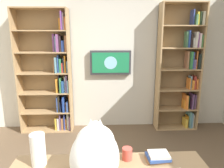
{
  "coord_description": "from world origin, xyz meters",
  "views": [
    {
      "loc": [
        0.16,
        1.49,
        1.68
      ],
      "look_at": [
        0.05,
        -1.12,
        1.07
      ],
      "focal_mm": 32.69,
      "sensor_mm": 36.0,
      "label": 1
    }
  ],
  "objects": [
    {
      "name": "bookshelf_left",
      "position": [
        -1.26,
        -2.06,
        1.12
      ],
      "size": [
        0.75,
        0.28,
        2.23
      ],
      "color": "tan",
      "rests_on": "ground"
    },
    {
      "name": "wall_mounted_tv",
      "position": [
        0.03,
        -2.15,
        1.23
      ],
      "size": [
        0.73,
        0.07,
        0.43
      ],
      "color": "#333338"
    },
    {
      "name": "coffee_mug",
      "position": [
        -0.02,
        0.05,
        0.78
      ],
      "size": [
        0.08,
        0.08,
        0.1
      ],
      "primitive_type": "cylinder",
      "color": "#D84C3F",
      "rests_on": "desk"
    },
    {
      "name": "wall_back",
      "position": [
        0.0,
        -2.23,
        1.35
      ],
      "size": [
        4.52,
        0.06,
        2.7
      ],
      "primitive_type": "cube",
      "color": "beige",
      "rests_on": "ground"
    },
    {
      "name": "paper_towel_roll",
      "position": [
        0.65,
        0.09,
        0.86
      ],
      "size": [
        0.11,
        0.11,
        0.25
      ],
      "primitive_type": "cylinder",
      "color": "white",
      "rests_on": "desk"
    },
    {
      "name": "bookshelf_right",
      "position": [
        1.07,
        -2.06,
        1.02
      ],
      "size": [
        0.9,
        0.28,
        2.13
      ],
      "color": "tan",
      "rests_on": "ground"
    },
    {
      "name": "cat",
      "position": [
        0.23,
        0.21,
        0.9
      ],
      "size": [
        0.35,
        0.66,
        0.35
      ],
      "color": "white",
      "rests_on": "desk"
    },
    {
      "name": "desk_book_stack",
      "position": [
        -0.26,
        0.08,
        0.76
      ],
      "size": [
        0.19,
        0.16,
        0.06
      ],
      "color": "#996B42",
      "rests_on": "desk"
    }
  ]
}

